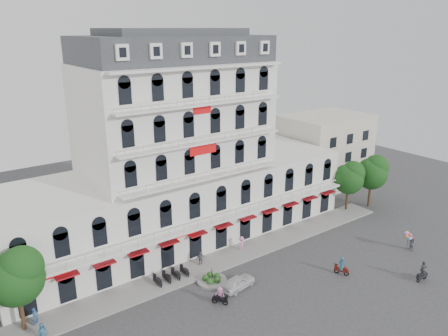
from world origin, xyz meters
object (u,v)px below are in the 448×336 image
(rider_northeast, at_px, (423,271))
(rider_center, at_px, (220,295))
(rider_east, at_px, (342,266))
(balloon_vendor, at_px, (411,241))
(parked_car, at_px, (238,282))

(rider_northeast, distance_m, rider_center, 21.99)
(rider_east, distance_m, balloon_vendor, 11.05)
(rider_northeast, height_order, balloon_vendor, balloon_vendor)
(balloon_vendor, bearing_deg, rider_center, 168.94)
(balloon_vendor, bearing_deg, rider_east, 172.70)
(rider_east, distance_m, rider_center, 14.38)
(rider_east, relative_size, rider_northeast, 0.90)
(rider_center, bearing_deg, balloon_vendor, 40.76)
(rider_northeast, height_order, rider_center, rider_northeast)
(parked_car, xyz_separation_m, balloon_vendor, (21.76, -5.99, 0.56))
(parked_car, distance_m, balloon_vendor, 22.58)
(rider_east, height_order, rider_northeast, rider_northeast)
(parked_car, xyz_separation_m, rider_northeast, (16.73, -10.52, 0.46))
(parked_car, relative_size, rider_northeast, 1.76)
(rider_center, distance_m, balloon_vendor, 25.38)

